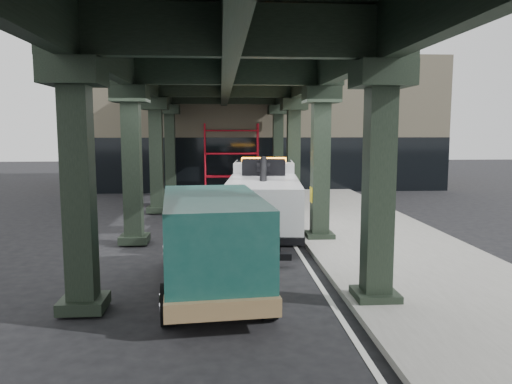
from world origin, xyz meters
name	(u,v)px	position (x,y,z in m)	size (l,w,h in m)	color
ground	(243,258)	(0.00, 0.00, 0.00)	(90.00, 90.00, 0.00)	black
sidewalk	(376,238)	(4.50, 2.00, 0.07)	(5.00, 40.00, 0.15)	gray
lane_stripe	(292,241)	(1.70, 2.00, 0.01)	(0.12, 38.00, 0.01)	silver
viaduct	(227,71)	(-0.40, 2.00, 5.46)	(7.40, 32.00, 6.40)	black
building	(259,124)	(2.00, 20.00, 4.00)	(22.00, 10.00, 8.00)	#C6B793
scaffolding	(231,157)	(0.00, 14.64, 2.11)	(3.08, 0.88, 4.00)	red
tow_truck	(264,195)	(0.92, 3.84, 1.32)	(3.04, 8.42, 2.71)	black
towed_van	(212,240)	(-0.84, -2.98, 1.21)	(2.66, 5.70, 2.24)	#12413B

